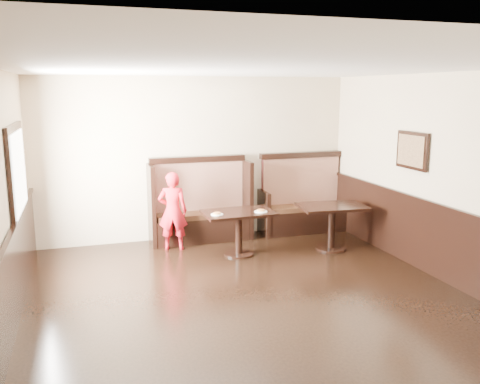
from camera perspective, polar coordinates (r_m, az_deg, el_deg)
name	(u,v)px	position (r m, az deg, el deg)	size (l,w,h in m)	color
ground	(266,318)	(6.01, 2.99, -13.92)	(7.00, 7.00, 0.00)	black
room_shell	(234,257)	(5.92, -0.64, -7.33)	(7.00, 7.00, 7.00)	#C7B790
booth_main	(200,210)	(8.84, -4.52, -2.03)	(1.75, 0.72, 1.45)	black
booth_neighbor	(303,205)	(9.46, 7.06, -1.47)	(1.65, 0.72, 1.45)	black
table_main	(239,222)	(7.99, -0.14, -3.35)	(1.12, 0.71, 0.70)	black
table_neighbor	(332,216)	(8.39, 10.27, -2.72)	(1.12, 0.80, 0.74)	black
child	(173,211)	(8.29, -7.56, -2.14)	(0.47, 0.31, 1.29)	red
pizza_plate_left	(217,214)	(7.75, -2.59, -2.47)	(0.19, 0.19, 0.04)	white
pizza_plate_right	(261,211)	(7.93, 2.36, -2.14)	(0.20, 0.20, 0.04)	white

